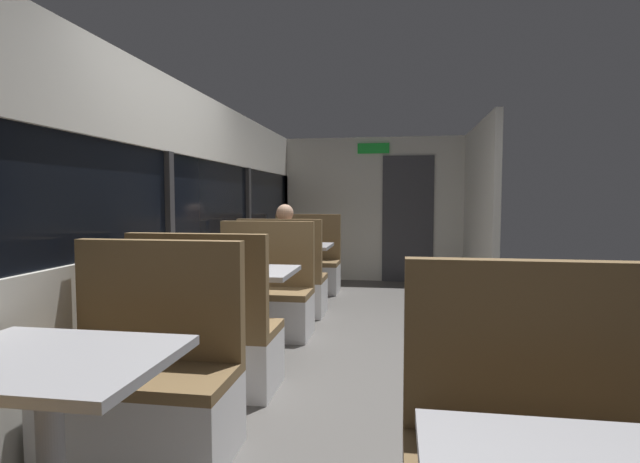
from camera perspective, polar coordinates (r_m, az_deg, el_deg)
ground_plane at (r=3.94m, az=2.95°, el=-15.93°), size 3.30×9.20×0.02m
carriage_window_panel_left at (r=4.13m, az=-17.45°, el=0.69°), size 0.09×8.48×2.30m
carriage_end_bulkhead at (r=7.89m, az=6.65°, el=2.48°), size 2.90×0.11×2.30m
carriage_aisle_panel_right at (r=6.77m, az=18.07°, el=2.20°), size 0.08×2.40×2.30m
dining_table_near_window at (r=2.16m, az=-29.19°, el=-15.10°), size 0.90×0.70×0.74m
bench_near_window_facing_entry at (r=2.81m, az=-19.72°, el=-17.09°), size 0.95×0.50×1.10m
dining_table_mid_window at (r=4.11m, az=-9.37°, el=-5.79°), size 0.90×0.70×0.74m
bench_mid_window_facing_end at (r=3.54m, az=-12.99°, el=-12.60°), size 0.95×0.50×1.10m
bench_mid_window_facing_entry at (r=4.82m, az=-6.68°, el=-8.09°), size 0.95×0.50×1.10m
dining_table_far_window at (r=6.25m, az=-2.87°, el=-2.43°), size 0.90×0.70×0.74m
bench_far_window_facing_end at (r=5.62m, az=-4.34°, el=-6.36°), size 0.95×0.50×1.10m
bench_far_window_facing_entry at (r=6.97m, az=-1.67°, el=-4.35°), size 0.95×0.50×1.10m
seated_passenger at (r=5.66m, az=-4.18°, el=-4.15°), size 0.47×0.55×1.26m
coffee_cup_primary at (r=6.29m, az=-0.80°, el=-1.05°), size 0.07×0.07×0.09m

